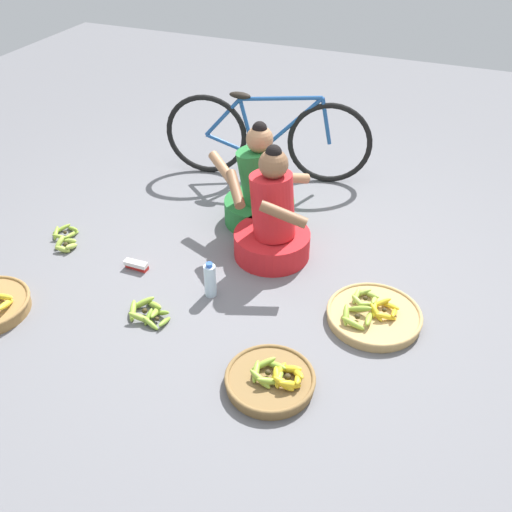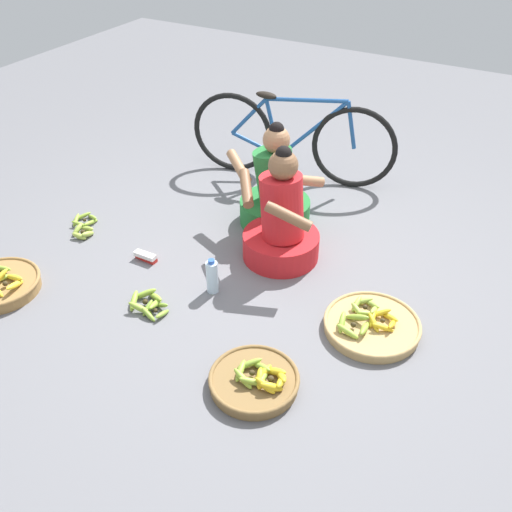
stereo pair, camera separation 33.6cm
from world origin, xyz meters
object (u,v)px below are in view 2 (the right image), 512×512
loose_bananas_front_center (84,226)px  water_bottle (212,277)px  vendor_woman_front (281,224)px  bicycle_leaning (291,138)px  loose_bananas_near_bicycle (148,303)px  packet_carton_stack (146,257)px  banana_basket_near_vendor (371,325)px  banana_basket_back_left (0,284)px  banana_basket_back_center (255,380)px  vendor_woman_behind (275,192)px

loose_bananas_front_center → water_bottle: 1.22m
vendor_woman_front → bicycle_leaning: (-0.45, 1.05, 0.09)m
loose_bananas_front_center → loose_bananas_near_bicycle: bearing=-25.8°
packet_carton_stack → water_bottle: bearing=-5.3°
packet_carton_stack → loose_bananas_near_bicycle: bearing=-50.1°
vendor_woman_front → banana_basket_near_vendor: size_ratio=1.45×
banana_basket_near_vendor → water_bottle: 1.02m
loose_bananas_front_center → vendor_woman_front: bearing=16.0°
loose_bananas_near_bicycle → loose_bananas_front_center: size_ratio=0.93×
banana_basket_near_vendor → loose_bananas_front_center: banana_basket_near_vendor is taller
banana_basket_near_vendor → loose_bananas_near_bicycle: bearing=-159.3°
banana_basket_back_left → banana_basket_near_vendor: bearing=20.3°
water_bottle → packet_carton_stack: water_bottle is taller
banana_basket_near_vendor → packet_carton_stack: 1.58m
loose_bananas_front_center → packet_carton_stack: (0.64, -0.08, 0.00)m
banana_basket_back_center → packet_carton_stack: 1.34m
vendor_woman_front → bicycle_leaning: vendor_woman_front is taller
vendor_woman_behind → banana_basket_back_left: (-1.14, -1.57, -0.20)m
vendor_woman_front → banana_basket_back_left: bearing=-139.2°
bicycle_leaning → banana_basket_back_center: size_ratio=3.48×
vendor_woman_front → banana_basket_back_left: vendor_woman_front is taller
vendor_woman_behind → banana_basket_near_vendor: vendor_woman_behind is taller
banana_basket_near_vendor → water_bottle: bearing=-171.4°
packet_carton_stack → loose_bananas_front_center: bearing=172.7°
loose_bananas_front_center → packet_carton_stack: 0.64m
vendor_woman_front → loose_bananas_front_center: (-1.42, -0.41, -0.24)m
vendor_woman_front → loose_bananas_front_center: size_ratio=2.63×
loose_bananas_front_center → banana_basket_back_center: bearing=-20.6°
vendor_woman_front → vendor_woman_behind: 0.45m
water_bottle → loose_bananas_front_center: bearing=173.7°
vendor_woman_front → packet_carton_stack: bearing=-148.1°
banana_basket_back_center → banana_basket_back_left: banana_basket_back_left is taller
vendor_woman_front → banana_basket_near_vendor: 0.92m
banana_basket_back_left → packet_carton_stack: 0.93m
vendor_woman_behind → bicycle_leaning: (-0.21, 0.68, 0.11)m
banana_basket_back_center → loose_bananas_front_center: (-1.83, 0.69, -0.02)m
banana_basket_back_center → banana_basket_near_vendor: size_ratio=0.85×
banana_basket_back_center → packet_carton_stack: banana_basket_back_center is taller
banana_basket_back_center → loose_bananas_near_bicycle: 0.91m
banana_basket_back_center → water_bottle: size_ratio=1.96×
water_bottle → packet_carton_stack: 0.59m
banana_basket_back_left → loose_bananas_front_center: size_ratio=1.63×
bicycle_leaning → banana_basket_back_center: bicycle_leaning is taller
banana_basket_back_center → banana_basket_back_left: (-1.80, -0.10, 0.01)m
banana_basket_back_left → packet_carton_stack: size_ratio=3.13×
vendor_woman_front → vendor_woman_behind: size_ratio=1.04×
vendor_woman_front → water_bottle: 0.60m
bicycle_leaning → loose_bananas_front_center: (-0.97, -1.46, -0.33)m
loose_bananas_front_center → water_bottle: size_ratio=1.28×
vendor_woman_behind → packet_carton_stack: bearing=-122.1°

